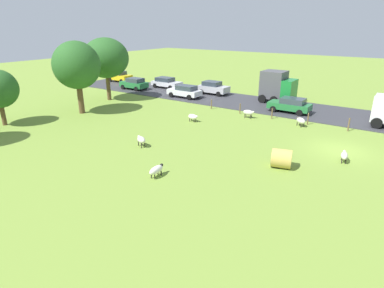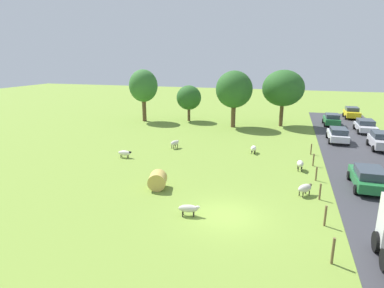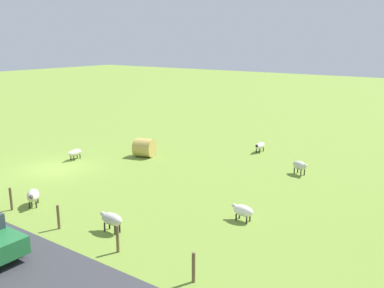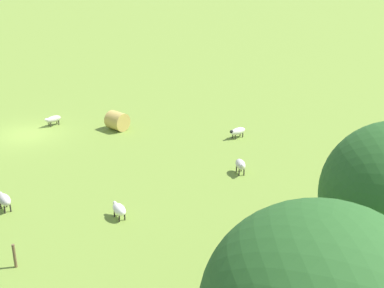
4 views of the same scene
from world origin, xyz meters
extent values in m
plane|color=olive|center=(0.00, 0.00, 0.00)|extent=(160.00, 160.00, 0.00)
ellipsoid|color=beige|center=(4.26, 9.50, 0.57)|extent=(0.55, 1.08, 0.52)
ellipsoid|color=silver|center=(4.28, 9.00, 0.69)|extent=(0.19, 0.27, 0.20)
cylinder|color=#2D2823|center=(4.41, 9.21, 0.19)|extent=(0.07, 0.07, 0.38)
cylinder|color=#2D2823|center=(4.13, 9.20, 0.19)|extent=(0.07, 0.07, 0.38)
cylinder|color=#2D2823|center=(4.39, 9.80, 0.19)|extent=(0.07, 0.07, 0.38)
cylinder|color=#2D2823|center=(4.11, 9.79, 0.19)|extent=(0.07, 0.07, 0.38)
ellipsoid|color=beige|center=(4.44, 4.31, 0.53)|extent=(1.17, 1.22, 0.55)
ellipsoid|color=brown|center=(4.80, 4.72, 0.65)|extent=(0.31, 0.31, 0.20)
cylinder|color=#2D2823|center=(4.53, 4.64, 0.16)|extent=(0.07, 0.07, 0.32)
cylinder|color=#2D2823|center=(4.76, 4.44, 0.16)|extent=(0.07, 0.07, 0.32)
cylinder|color=#2D2823|center=(4.12, 4.17, 0.16)|extent=(0.07, 0.07, 0.32)
cylinder|color=#2D2823|center=(4.34, 3.97, 0.16)|extent=(0.07, 0.07, 0.32)
ellipsoid|color=white|center=(0.08, 13.36, 0.48)|extent=(0.55, 1.01, 0.50)
ellipsoid|color=silver|center=(0.06, 12.90, 0.59)|extent=(0.19, 0.27, 0.20)
cylinder|color=#2D2823|center=(0.20, 13.09, 0.15)|extent=(0.07, 0.07, 0.29)
cylinder|color=#2D2823|center=(-0.07, 13.10, 0.15)|extent=(0.07, 0.07, 0.29)
cylinder|color=#2D2823|center=(0.23, 13.63, 0.15)|extent=(0.07, 0.07, 0.29)
cylinder|color=#2D2823|center=(-0.05, 13.64, 0.15)|extent=(0.07, 0.07, 0.29)
ellipsoid|color=beige|center=(-7.77, 12.76, 0.56)|extent=(0.88, 1.13, 0.51)
ellipsoid|color=silver|center=(-7.58, 13.20, 0.68)|extent=(0.27, 0.31, 0.20)
cylinder|color=#2D2823|center=(-7.79, 13.07, 0.19)|extent=(0.07, 0.07, 0.37)
cylinder|color=#2D2823|center=(-7.53, 12.96, 0.19)|extent=(0.07, 0.07, 0.37)
cylinder|color=#2D2823|center=(-8.01, 12.56, 0.19)|extent=(0.07, 0.07, 0.37)
cylinder|color=#2D2823|center=(-7.76, 12.45, 0.19)|extent=(0.07, 0.07, 0.37)
ellipsoid|color=silver|center=(-11.12, 8.44, 0.46)|extent=(1.22, 0.53, 0.46)
ellipsoid|color=black|center=(-10.55, 8.47, 0.56)|extent=(0.27, 0.19, 0.20)
cylinder|color=#2D2823|center=(-10.80, 8.59, 0.14)|extent=(0.07, 0.07, 0.29)
cylinder|color=#2D2823|center=(-10.78, 8.33, 0.14)|extent=(0.07, 0.07, 0.29)
cylinder|color=#2D2823|center=(-11.46, 8.55, 0.14)|extent=(0.07, 0.07, 0.29)
cylinder|color=#2D2823|center=(-11.44, 8.29, 0.14)|extent=(0.07, 0.07, 0.29)
ellipsoid|color=beige|center=(-2.13, -0.64, 0.47)|extent=(1.22, 0.66, 0.44)
ellipsoid|color=silver|center=(-1.59, -0.53, 0.57)|extent=(0.29, 0.23, 0.20)
cylinder|color=#2D2823|center=(-1.85, -0.46, 0.15)|extent=(0.07, 0.07, 0.30)
cylinder|color=#2D2823|center=(-1.80, -0.69, 0.15)|extent=(0.07, 0.07, 0.30)
cylinder|color=#2D2823|center=(-2.47, -0.58, 0.15)|extent=(0.07, 0.07, 0.30)
cylinder|color=#2D2823|center=(-2.42, -0.82, 0.15)|extent=(0.07, 0.07, 0.30)
cylinder|color=tan|center=(-5.40, 2.60, 0.62)|extent=(1.53, 1.54, 1.24)
cylinder|color=brown|center=(5.36, 3.93, 0.55)|extent=(0.12, 0.12, 1.10)
cylinder|color=brown|center=(5.36, 7.44, 0.53)|extent=(0.12, 0.12, 1.07)
cylinder|color=brown|center=(5.36, 10.96, 0.54)|extent=(0.12, 0.12, 1.08)
cylinder|color=brown|center=(5.36, 14.47, 0.53)|extent=(0.12, 0.12, 1.06)
cylinder|color=black|center=(7.73, 8.25, 0.38)|extent=(0.22, 0.64, 0.64)
camera|label=1|loc=(-24.69, -3.55, 8.85)|focal=30.19mm
camera|label=2|loc=(2.99, -16.91, 8.92)|focal=30.16mm
camera|label=3|loc=(15.73, 21.91, 7.82)|focal=40.28mm
camera|label=4|loc=(9.90, 33.58, 12.83)|focal=50.30mm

